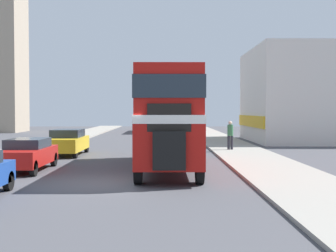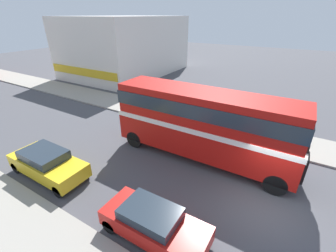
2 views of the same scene
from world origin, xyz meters
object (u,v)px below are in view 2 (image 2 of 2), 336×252
(car_parked_far, at_px, (47,163))
(pedestrian_walking, at_px, (129,97))
(car_parked_mid, at_px, (154,223))
(double_decker_bus, at_px, (203,120))

(car_parked_far, height_order, pedestrian_walking, pedestrian_walking)
(car_parked_far, bearing_deg, car_parked_mid, -92.08)
(double_decker_bus, bearing_deg, car_parked_mid, -174.11)
(pedestrian_walking, bearing_deg, car_parked_mid, -136.72)
(double_decker_bus, distance_m, pedestrian_walking, 9.88)
(double_decker_bus, relative_size, car_parked_mid, 2.52)
(car_parked_mid, distance_m, car_parked_far, 7.10)
(car_parked_far, xyz_separation_m, pedestrian_walking, (9.87, 2.44, 0.37))
(car_parked_mid, bearing_deg, pedestrian_walking, 43.28)
(car_parked_far, relative_size, pedestrian_walking, 2.53)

